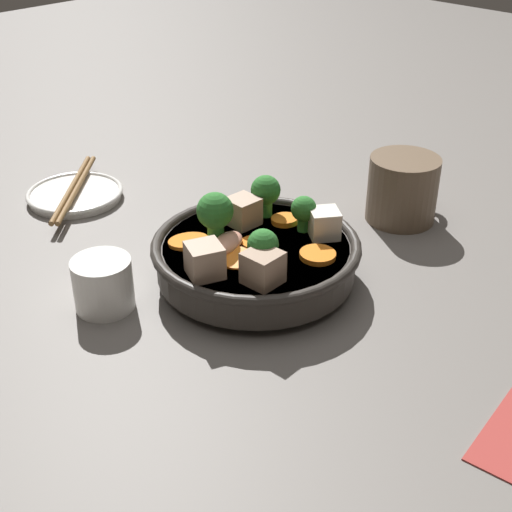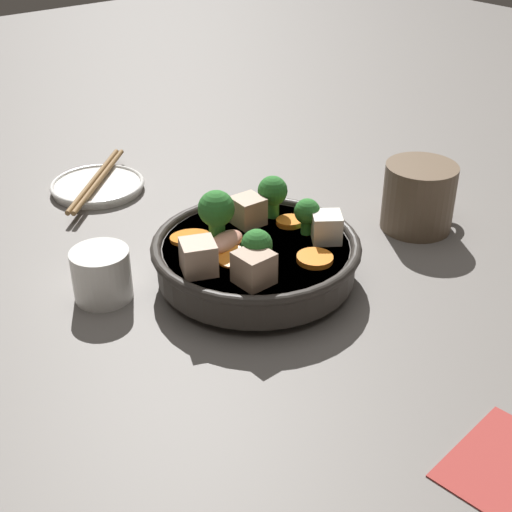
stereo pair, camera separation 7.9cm
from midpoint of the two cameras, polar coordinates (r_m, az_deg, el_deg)
ground_plane at (r=0.81m, az=2.80°, el=-2.01°), size 3.00×3.00×0.00m
stirfry_bowl at (r=0.79m, az=2.83°, el=0.20°), size 0.23×0.23×0.10m
side_saucer at (r=1.02m, az=-10.42°, el=5.49°), size 0.13×0.13×0.01m
tea_cup at (r=0.77m, az=-9.42°, el=-1.52°), size 0.06×0.06×0.06m
dark_mug at (r=0.93m, az=15.34°, el=4.55°), size 0.11×0.09×0.09m
napkin at (r=0.64m, az=22.84°, el=-15.21°), size 0.12×0.09×0.00m
chopsticks_pair at (r=1.02m, az=-10.47°, el=5.97°), size 0.16×0.16×0.01m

